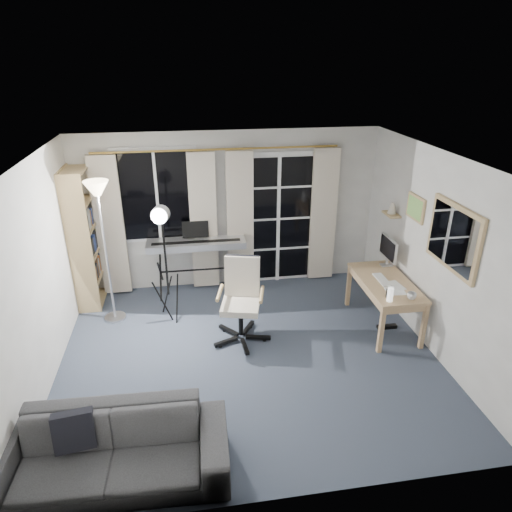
{
  "coord_description": "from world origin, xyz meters",
  "views": [
    {
      "loc": [
        -0.64,
        -4.57,
        3.4
      ],
      "look_at": [
        0.15,
        0.35,
        1.17
      ],
      "focal_mm": 32.0,
      "sensor_mm": 36.0,
      "label": 1
    }
  ],
  "objects_px": {
    "studio_light": "(162,229)",
    "monitor": "(388,249)",
    "bookshelf": "(83,239)",
    "mug": "(412,295)",
    "sofa": "(108,442)",
    "office_chair": "(242,292)",
    "desk": "(385,287)",
    "torchiere_lamp": "(100,211)",
    "keyboard_piano": "(196,245)"
  },
  "relations": [
    {
      "from": "studio_light",
      "to": "monitor",
      "type": "bearing_deg",
      "value": 11.92
    },
    {
      "from": "bookshelf",
      "to": "mug",
      "type": "relative_size",
      "value": 18.35
    },
    {
      "from": "mug",
      "to": "sofa",
      "type": "relative_size",
      "value": 0.05
    },
    {
      "from": "office_chair",
      "to": "desk",
      "type": "bearing_deg",
      "value": 11.65
    },
    {
      "from": "torchiere_lamp",
      "to": "mug",
      "type": "bearing_deg",
      "value": -18.54
    },
    {
      "from": "torchiere_lamp",
      "to": "office_chair",
      "type": "bearing_deg",
      "value": -21.61
    },
    {
      "from": "torchiere_lamp",
      "to": "office_chair",
      "type": "height_order",
      "value": "torchiere_lamp"
    },
    {
      "from": "desk",
      "to": "monitor",
      "type": "height_order",
      "value": "monitor"
    },
    {
      "from": "office_chair",
      "to": "monitor",
      "type": "relative_size",
      "value": 2.23
    },
    {
      "from": "office_chair",
      "to": "mug",
      "type": "height_order",
      "value": "office_chair"
    },
    {
      "from": "mug",
      "to": "sofa",
      "type": "height_order",
      "value": "sofa"
    },
    {
      "from": "bookshelf",
      "to": "torchiere_lamp",
      "type": "relative_size",
      "value": 1.02
    },
    {
      "from": "bookshelf",
      "to": "office_chair",
      "type": "relative_size",
      "value": 1.87
    },
    {
      "from": "desk",
      "to": "mug",
      "type": "height_order",
      "value": "mug"
    },
    {
      "from": "desk",
      "to": "studio_light",
      "type": "bearing_deg",
      "value": 168.81
    },
    {
      "from": "torchiere_lamp",
      "to": "keyboard_piano",
      "type": "height_order",
      "value": "torchiere_lamp"
    },
    {
      "from": "office_chair",
      "to": "desk",
      "type": "height_order",
      "value": "office_chair"
    },
    {
      "from": "bookshelf",
      "to": "mug",
      "type": "distance_m",
      "value": 4.53
    },
    {
      "from": "mug",
      "to": "sofa",
      "type": "xyz_separation_m",
      "value": [
        -3.4,
        -1.44,
        -0.33
      ]
    },
    {
      "from": "desk",
      "to": "monitor",
      "type": "bearing_deg",
      "value": 66.57
    },
    {
      "from": "torchiere_lamp",
      "to": "mug",
      "type": "height_order",
      "value": "torchiere_lamp"
    },
    {
      "from": "torchiere_lamp",
      "to": "studio_light",
      "type": "relative_size",
      "value": 1.16
    },
    {
      "from": "studio_light",
      "to": "desk",
      "type": "distance_m",
      "value": 3.0
    },
    {
      "from": "torchiere_lamp",
      "to": "studio_light",
      "type": "distance_m",
      "value": 0.8
    },
    {
      "from": "studio_light",
      "to": "mug",
      "type": "bearing_deg",
      "value": -5.77
    },
    {
      "from": "office_chair",
      "to": "monitor",
      "type": "xyz_separation_m",
      "value": [
        2.1,
        0.38,
        0.29
      ]
    },
    {
      "from": "desk",
      "to": "mug",
      "type": "distance_m",
      "value": 0.53
    },
    {
      "from": "torchiere_lamp",
      "to": "studio_light",
      "type": "bearing_deg",
      "value": -12.51
    },
    {
      "from": "bookshelf",
      "to": "sofa",
      "type": "xyz_separation_m",
      "value": [
        0.7,
        -3.34,
        -0.56
      ]
    },
    {
      "from": "bookshelf",
      "to": "sofa",
      "type": "distance_m",
      "value": 3.46
    },
    {
      "from": "keyboard_piano",
      "to": "mug",
      "type": "bearing_deg",
      "value": -35.1
    },
    {
      "from": "office_chair",
      "to": "sofa",
      "type": "relative_size",
      "value": 0.53
    },
    {
      "from": "sofa",
      "to": "bookshelf",
      "type": "bearing_deg",
      "value": 104.05
    },
    {
      "from": "studio_light",
      "to": "mug",
      "type": "xyz_separation_m",
      "value": [
        2.95,
        -1.07,
        -0.63
      ]
    },
    {
      "from": "studio_light",
      "to": "mug",
      "type": "distance_m",
      "value": 3.2
    },
    {
      "from": "keyboard_piano",
      "to": "torchiere_lamp",
      "type": "bearing_deg",
      "value": -154.15
    },
    {
      "from": "keyboard_piano",
      "to": "mug",
      "type": "xyz_separation_m",
      "value": [
        2.51,
        -1.8,
        -0.07
      ]
    },
    {
      "from": "studio_light",
      "to": "mug",
      "type": "relative_size",
      "value": 15.47
    },
    {
      "from": "studio_light",
      "to": "keyboard_piano",
      "type": "bearing_deg",
      "value": 73.29
    },
    {
      "from": "studio_light",
      "to": "bookshelf",
      "type": "bearing_deg",
      "value": 158.86
    },
    {
      "from": "bookshelf",
      "to": "studio_light",
      "type": "xyz_separation_m",
      "value": [
        1.16,
        -0.82,
        0.4
      ]
    },
    {
      "from": "bookshelf",
      "to": "mug",
      "type": "xyz_separation_m",
      "value": [
        4.11,
        -1.9,
        -0.23
      ]
    },
    {
      "from": "desk",
      "to": "keyboard_piano",
      "type": "bearing_deg",
      "value": 151.81
    },
    {
      "from": "bookshelf",
      "to": "office_chair",
      "type": "bearing_deg",
      "value": -31.77
    },
    {
      "from": "torchiere_lamp",
      "to": "desk",
      "type": "height_order",
      "value": "torchiere_lamp"
    },
    {
      "from": "mug",
      "to": "desk",
      "type": "bearing_deg",
      "value": 101.31
    },
    {
      "from": "desk",
      "to": "bookshelf",
      "type": "bearing_deg",
      "value": 160.98
    },
    {
      "from": "bookshelf",
      "to": "keyboard_piano",
      "type": "distance_m",
      "value": 1.61
    },
    {
      "from": "bookshelf",
      "to": "sofa",
      "type": "relative_size",
      "value": 0.99
    },
    {
      "from": "mug",
      "to": "sofa",
      "type": "bearing_deg",
      "value": -157.03
    }
  ]
}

